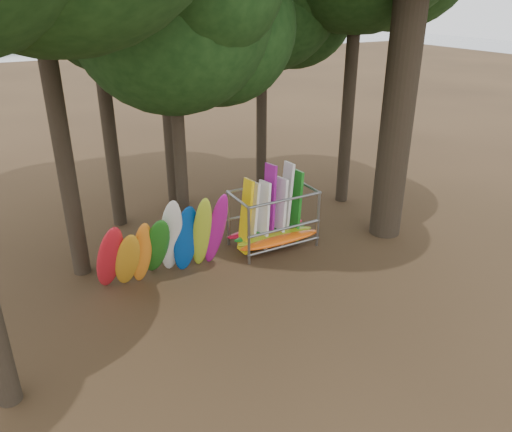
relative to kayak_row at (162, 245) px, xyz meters
name	(u,v)px	position (x,y,z in m)	size (l,w,h in m)	color
ground	(271,277)	(2.97, -1.25, -1.27)	(120.00, 120.00, 0.00)	#47331E
lake	(34,61)	(2.97, 58.75, -1.27)	(160.00, 160.00, 0.00)	gray
far_shore	(3,24)	(2.97, 108.75, 0.73)	(160.00, 4.00, 4.00)	black
oak_5	(171,9)	(1.20, 1.31, 6.28)	(6.55, 6.55, 10.41)	black
kayak_row	(162,245)	(0.00, 0.00, 0.00)	(3.99, 2.12, 2.98)	red
storage_rack	(273,220)	(4.09, 0.58, -0.33)	(3.02, 1.53, 2.82)	gray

